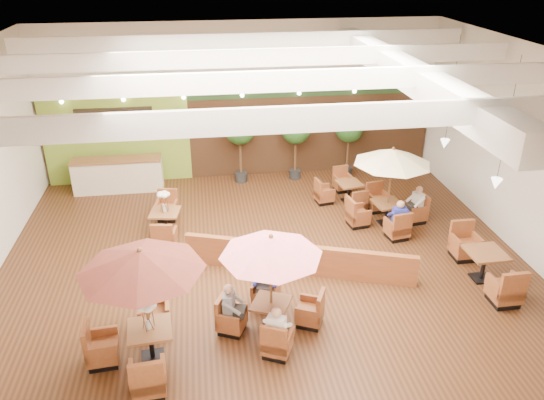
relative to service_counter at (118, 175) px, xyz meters
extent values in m
plane|color=#381E0F|center=(4.40, -5.10, -0.58)|extent=(14.00, 14.00, 0.00)
cube|color=silver|center=(4.40, 0.90, 2.17)|extent=(14.00, 0.04, 5.50)
cube|color=silver|center=(4.40, -11.10, 2.17)|extent=(14.00, 0.04, 5.50)
cube|color=silver|center=(11.40, -5.10, 2.17)|extent=(0.04, 12.00, 5.50)
cube|color=white|center=(4.40, -5.10, 4.92)|extent=(14.00, 12.00, 0.04)
cube|color=brown|center=(4.40, 0.84, 1.02)|extent=(13.90, 0.10, 3.20)
cube|color=#1E3819|center=(4.40, 0.83, 2.47)|extent=(13.90, 0.12, 0.35)
cube|color=olive|center=(0.00, 0.78, 1.02)|extent=(5.00, 0.08, 3.20)
cube|color=black|center=(0.00, 0.70, 1.82)|extent=(2.60, 0.08, 0.70)
cube|color=white|center=(7.90, -5.10, 4.37)|extent=(0.60, 11.00, 0.60)
cube|color=white|center=(4.40, -9.10, 4.57)|extent=(13.60, 0.12, 0.45)
cube|color=white|center=(4.40, -6.40, 4.57)|extent=(13.60, 0.12, 0.45)
cube|color=white|center=(4.40, -3.80, 4.57)|extent=(13.60, 0.12, 0.45)
cube|color=white|center=(4.40, -1.10, 4.57)|extent=(13.60, 0.12, 0.45)
cylinder|color=black|center=(10.20, -6.10, 3.32)|extent=(0.01, 0.01, 3.20)
cone|color=white|center=(10.20, -6.10, 1.72)|extent=(0.28, 0.28, 0.28)
cylinder|color=black|center=(10.20, -3.10, 3.32)|extent=(0.01, 0.01, 3.20)
cone|color=white|center=(10.20, -3.10, 1.72)|extent=(0.28, 0.28, 0.28)
sphere|color=#FFEAC6|center=(-1.60, 0.60, 2.47)|extent=(0.14, 0.14, 0.14)
sphere|color=#FFEAC6|center=(0.40, 0.60, 2.47)|extent=(0.14, 0.14, 0.14)
sphere|color=#FFEAC6|center=(2.40, 0.60, 2.47)|extent=(0.14, 0.14, 0.14)
sphere|color=#FFEAC6|center=(4.40, 0.60, 2.47)|extent=(0.14, 0.14, 0.14)
sphere|color=#FFEAC6|center=(6.40, 0.60, 2.47)|extent=(0.14, 0.14, 0.14)
sphere|color=#FFEAC6|center=(8.40, 0.60, 2.47)|extent=(0.14, 0.14, 0.14)
sphere|color=#FFEAC6|center=(10.40, 0.60, 2.47)|extent=(0.14, 0.14, 0.14)
cube|color=beige|center=(0.00, 0.00, -0.03)|extent=(3.00, 0.70, 1.10)
cube|color=brown|center=(0.00, 0.00, 0.57)|extent=(3.00, 0.75, 0.06)
cube|color=brown|center=(5.18, -5.95, -0.17)|extent=(5.75, 2.18, 0.84)
cube|color=brown|center=(1.62, -8.64, 0.15)|extent=(0.94, 0.94, 0.06)
cylinder|color=black|center=(1.62, -8.64, -0.20)|extent=(0.10, 0.10, 0.68)
cube|color=black|center=(1.62, -8.64, -0.56)|extent=(0.50, 0.50, 0.04)
cube|color=brown|center=(1.62, -9.61, -0.28)|extent=(0.69, 0.69, 0.33)
cube|color=brown|center=(1.60, -9.88, 0.03)|extent=(0.64, 0.15, 0.72)
cube|color=brown|center=(1.33, -9.64, -0.07)|extent=(0.13, 0.57, 0.29)
cube|color=brown|center=(1.92, -9.59, -0.07)|extent=(0.13, 0.57, 0.29)
cube|color=black|center=(1.62, -9.61, -0.51)|extent=(0.61, 0.61, 0.14)
cube|color=brown|center=(1.62, -7.66, -0.28)|extent=(0.69, 0.69, 0.33)
cube|color=brown|center=(1.64, -7.40, 0.03)|extent=(0.64, 0.15, 0.72)
cube|color=brown|center=(1.92, -7.64, -0.07)|extent=(0.13, 0.57, 0.29)
cube|color=brown|center=(1.33, -7.69, -0.07)|extent=(0.13, 0.57, 0.29)
cube|color=black|center=(1.62, -7.66, -0.51)|extent=(0.61, 0.61, 0.14)
cube|color=brown|center=(0.65, -8.64, -0.28)|extent=(0.69, 0.69, 0.33)
cube|color=brown|center=(0.91, -8.66, 0.03)|extent=(0.15, 0.64, 0.72)
cube|color=brown|center=(0.63, -8.34, -0.07)|extent=(0.57, 0.13, 0.29)
cube|color=brown|center=(0.67, -8.93, -0.07)|extent=(0.57, 0.13, 0.29)
cube|color=black|center=(0.65, -8.64, -0.51)|extent=(0.61, 0.61, 0.14)
cylinder|color=brown|center=(1.62, -8.64, 0.70)|extent=(0.06, 0.06, 2.56)
cone|color=#4F1F17|center=(1.62, -8.64, 1.80)|extent=(2.46, 2.46, 0.45)
sphere|color=brown|center=(1.62, -8.64, 2.03)|extent=(0.10, 0.10, 0.10)
cylinder|color=silver|center=(1.62, -8.64, 0.30)|extent=(0.10, 0.10, 0.22)
cube|color=brown|center=(4.19, -8.02, 0.08)|extent=(1.03, 1.03, 0.06)
cylinder|color=black|center=(4.19, -8.02, -0.24)|extent=(0.09, 0.09, 0.61)
cube|color=black|center=(4.19, -8.02, -0.56)|extent=(0.55, 0.55, 0.04)
cube|color=brown|center=(4.19, -8.90, -0.31)|extent=(0.75, 0.75, 0.29)
cube|color=brown|center=(4.29, -9.12, -0.03)|extent=(0.56, 0.32, 0.64)
cube|color=brown|center=(3.95, -8.79, -0.12)|extent=(0.28, 0.49, 0.26)
cube|color=brown|center=(4.43, -9.01, -0.12)|extent=(0.28, 0.49, 0.26)
cube|color=black|center=(4.19, -8.90, -0.52)|extent=(0.67, 0.67, 0.13)
cube|color=brown|center=(4.19, -7.15, -0.31)|extent=(0.75, 0.75, 0.29)
cube|color=brown|center=(4.09, -6.93, -0.03)|extent=(0.56, 0.32, 0.64)
cube|color=brown|center=(4.43, -7.26, -0.12)|extent=(0.28, 0.49, 0.26)
cube|color=brown|center=(3.95, -7.04, -0.12)|extent=(0.28, 0.49, 0.26)
cube|color=black|center=(4.19, -7.15, -0.52)|extent=(0.67, 0.67, 0.13)
cube|color=brown|center=(3.32, -8.02, -0.31)|extent=(0.75, 0.75, 0.29)
cube|color=brown|center=(3.54, -7.93, -0.03)|extent=(0.32, 0.56, 0.64)
cube|color=brown|center=(3.43, -7.78, -0.12)|extent=(0.49, 0.28, 0.26)
cube|color=brown|center=(3.21, -8.27, -0.12)|extent=(0.49, 0.28, 0.26)
cube|color=black|center=(3.32, -8.02, -0.52)|extent=(0.67, 0.67, 0.13)
cube|color=brown|center=(5.06, -8.02, -0.31)|extent=(0.75, 0.75, 0.29)
cube|color=brown|center=(4.85, -8.12, -0.03)|extent=(0.32, 0.56, 0.64)
cube|color=brown|center=(4.95, -8.27, -0.12)|extent=(0.49, 0.28, 0.26)
cube|color=brown|center=(5.17, -7.78, -0.12)|extent=(0.49, 0.28, 0.26)
cube|color=black|center=(5.06, -8.02, -0.52)|extent=(0.67, 0.67, 0.13)
cylinder|color=brown|center=(4.19, -8.02, 0.57)|extent=(0.06, 0.06, 2.30)
cone|color=#DC6A77|center=(4.19, -8.02, 1.53)|extent=(2.20, 2.20, 0.45)
sphere|color=brown|center=(4.19, -8.02, 1.76)|extent=(0.10, 0.10, 0.10)
cube|color=brown|center=(8.37, -3.67, 0.11)|extent=(0.93, 0.93, 0.06)
cylinder|color=black|center=(8.37, -3.67, -0.23)|extent=(0.10, 0.10, 0.63)
cube|color=black|center=(8.37, -3.67, -0.56)|extent=(0.49, 0.49, 0.04)
cube|color=brown|center=(8.37, -4.58, -0.30)|extent=(0.68, 0.68, 0.31)
cube|color=brown|center=(8.33, -4.82, -0.01)|extent=(0.60, 0.19, 0.67)
cube|color=brown|center=(8.10, -4.62, -0.10)|extent=(0.16, 0.53, 0.27)
cube|color=brown|center=(8.65, -4.53, -0.10)|extent=(0.16, 0.53, 0.27)
cube|color=black|center=(8.37, -4.58, -0.52)|extent=(0.60, 0.60, 0.13)
cube|color=brown|center=(8.37, -2.76, -0.30)|extent=(0.68, 0.68, 0.31)
cube|color=brown|center=(8.41, -2.51, -0.01)|extent=(0.60, 0.19, 0.67)
cube|color=brown|center=(8.65, -2.71, -0.10)|extent=(0.16, 0.53, 0.27)
cube|color=brown|center=(8.10, -2.80, -0.10)|extent=(0.16, 0.53, 0.27)
cube|color=black|center=(8.37, -2.76, -0.52)|extent=(0.60, 0.60, 0.13)
cube|color=brown|center=(7.46, -3.67, -0.30)|extent=(0.68, 0.68, 0.31)
cube|color=brown|center=(7.71, -3.71, -0.01)|extent=(0.19, 0.60, 0.67)
cube|color=brown|center=(7.42, -3.39, -0.10)|extent=(0.53, 0.16, 0.27)
cube|color=brown|center=(7.51, -3.94, -0.10)|extent=(0.53, 0.16, 0.27)
cube|color=black|center=(7.46, -3.67, -0.52)|extent=(0.60, 0.60, 0.13)
cube|color=brown|center=(9.28, -3.67, -0.30)|extent=(0.68, 0.68, 0.31)
cube|color=brown|center=(9.04, -3.63, -0.01)|extent=(0.19, 0.60, 0.67)
cube|color=brown|center=(9.33, -3.94, -0.10)|extent=(0.53, 0.16, 0.27)
cube|color=brown|center=(9.24, -3.39, -0.10)|extent=(0.53, 0.16, 0.27)
cube|color=black|center=(9.28, -3.67, -0.52)|extent=(0.60, 0.60, 0.13)
cylinder|color=brown|center=(8.37, -3.67, 0.61)|extent=(0.06, 0.06, 2.39)
cone|color=beige|center=(8.37, -3.67, 1.63)|extent=(2.30, 2.30, 0.45)
sphere|color=brown|center=(8.37, -3.67, 1.86)|extent=(0.10, 0.10, 0.10)
cube|color=brown|center=(1.72, -3.35, 0.12)|extent=(0.95, 0.95, 0.06)
cylinder|color=black|center=(1.72, -3.35, -0.22)|extent=(0.10, 0.10, 0.64)
cube|color=black|center=(1.72, -3.35, -0.56)|extent=(0.50, 0.50, 0.04)
cube|color=brown|center=(1.72, -4.28, -0.29)|extent=(0.69, 0.69, 0.31)
cube|color=brown|center=(1.76, -4.53, 0.00)|extent=(0.61, 0.19, 0.68)
cube|color=brown|center=(1.44, -4.23, -0.09)|extent=(0.16, 0.54, 0.27)
cube|color=brown|center=(2.00, -4.32, -0.09)|extent=(0.16, 0.54, 0.27)
cube|color=black|center=(1.72, -4.28, -0.51)|extent=(0.62, 0.62, 0.14)
cube|color=brown|center=(1.72, -2.42, -0.29)|extent=(0.69, 0.69, 0.31)
cube|color=brown|center=(1.68, -2.17, 0.00)|extent=(0.61, 0.19, 0.68)
cube|color=brown|center=(2.00, -2.47, -0.09)|extent=(0.16, 0.54, 0.27)
cube|color=brown|center=(1.44, -2.38, -0.09)|extent=(0.16, 0.54, 0.27)
cube|color=black|center=(1.72, -2.42, -0.51)|extent=(0.62, 0.62, 0.14)
cylinder|color=silver|center=(1.72, -3.35, 0.26)|extent=(0.10, 0.10, 0.22)
cube|color=brown|center=(9.80, -6.89, 0.19)|extent=(0.93, 0.93, 0.06)
cylinder|color=black|center=(9.80, -6.89, -0.18)|extent=(0.11, 0.11, 0.71)
cube|color=black|center=(9.80, -6.89, -0.56)|extent=(0.49, 0.49, 0.04)
cube|color=brown|center=(9.80, -7.92, -0.26)|extent=(0.68, 0.68, 0.34)
cube|color=brown|center=(9.80, -8.20, 0.06)|extent=(0.67, 0.12, 0.75)
cube|color=brown|center=(9.49, -7.92, -0.04)|extent=(0.09, 0.59, 0.30)
cube|color=brown|center=(10.11, -7.91, -0.04)|extent=(0.09, 0.59, 0.30)
cube|color=black|center=(9.80, -7.92, -0.51)|extent=(0.60, 0.60, 0.15)
cube|color=brown|center=(9.80, -5.87, -0.26)|extent=(0.68, 0.68, 0.34)
cube|color=brown|center=(9.80, -5.59, 0.06)|extent=(0.67, 0.12, 0.75)
cube|color=brown|center=(10.11, -5.87, -0.04)|extent=(0.09, 0.59, 0.30)
cube|color=brown|center=(9.49, -5.87, -0.04)|extent=(0.09, 0.59, 0.30)
cube|color=black|center=(9.80, -5.87, -0.51)|extent=(0.60, 0.60, 0.15)
cube|color=brown|center=(7.66, -1.97, 0.06)|extent=(0.87, 0.87, 0.05)
cylinder|color=black|center=(7.66, -1.97, -0.25)|extent=(0.09, 0.09, 0.59)
cube|color=black|center=(7.66, -1.97, -0.57)|extent=(0.46, 0.46, 0.04)
cube|color=brown|center=(7.66, -2.81, -0.32)|extent=(0.64, 0.64, 0.28)
cube|color=brown|center=(7.62, -3.04, -0.05)|extent=(0.56, 0.18, 0.62)
cube|color=brown|center=(7.41, -2.86, -0.14)|extent=(0.15, 0.49, 0.25)
cube|color=brown|center=(7.92, -2.77, -0.14)|extent=(0.15, 0.49, 0.25)
cube|color=black|center=(7.66, -2.81, -0.52)|extent=(0.57, 0.57, 0.12)
cube|color=brown|center=(7.66, -1.12, -0.32)|extent=(0.64, 0.64, 0.28)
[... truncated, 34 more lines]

